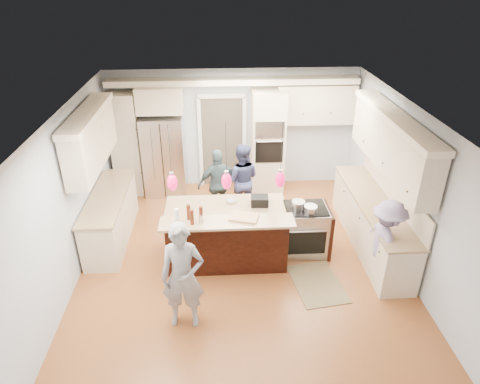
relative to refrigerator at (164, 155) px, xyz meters
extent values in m
plane|color=#A55D2D|center=(1.55, -2.64, -0.90)|extent=(6.00, 6.00, 0.00)
cube|color=#B2BCC6|center=(1.55, 0.36, 0.45)|extent=(5.50, 0.04, 2.70)
cube|color=#B2BCC6|center=(1.55, -5.64, 0.45)|extent=(5.50, 0.04, 2.70)
cube|color=#B2BCC6|center=(-1.20, -2.64, 0.45)|extent=(0.04, 6.00, 2.70)
cube|color=#B2BCC6|center=(4.30, -2.64, 0.45)|extent=(0.04, 6.00, 2.70)
cube|color=white|center=(1.55, -2.64, 1.80)|extent=(5.50, 6.00, 0.04)
cube|color=#B7B7BC|center=(0.00, 0.00, 0.00)|extent=(0.90, 0.70, 1.80)
cube|color=beige|center=(2.30, 0.03, 0.25)|extent=(0.72, 0.64, 2.30)
cube|color=black|center=(2.30, -0.30, 0.65)|extent=(0.60, 0.02, 0.35)
cube|color=black|center=(2.30, -0.30, 0.15)|extent=(0.60, 0.02, 0.50)
cylinder|color=#B7B7BC|center=(2.30, -0.33, 0.40)|extent=(0.55, 0.02, 0.02)
cube|color=beige|center=(-0.80, 0.06, 0.25)|extent=(0.60, 0.58, 2.30)
cube|color=beige|center=(0.00, 0.06, 1.25)|extent=(0.95, 0.58, 0.55)
cube|color=beige|center=(3.35, 0.18, 1.05)|extent=(1.70, 0.35, 0.85)
cube|color=beige|center=(1.55, 0.16, 1.58)|extent=(5.30, 0.38, 0.12)
cube|color=#4C443A|center=(1.30, 0.35, 0.15)|extent=(0.90, 0.06, 2.10)
cube|color=white|center=(1.30, 0.31, 1.23)|extent=(1.04, 0.06, 0.10)
cube|color=beige|center=(3.95, -2.34, -0.46)|extent=(0.60, 3.00, 0.88)
cube|color=tan|center=(3.95, -2.34, 0.00)|extent=(0.64, 3.05, 0.04)
cube|color=beige|center=(4.07, -2.34, 1.08)|extent=(0.35, 3.00, 0.85)
cube|color=beige|center=(4.06, -2.34, 1.56)|extent=(0.37, 3.10, 0.10)
cube|color=beige|center=(-0.85, -1.84, -0.46)|extent=(0.60, 2.20, 0.88)
cube|color=tan|center=(-0.85, -1.84, 0.00)|extent=(0.64, 2.25, 0.04)
cube|color=beige|center=(-0.97, -1.84, 1.08)|extent=(0.35, 2.20, 0.85)
cube|color=beige|center=(-0.96, -1.84, 1.56)|extent=(0.37, 2.30, 0.10)
cube|color=black|center=(1.30, -2.49, -0.46)|extent=(2.00, 1.00, 0.88)
cube|color=tan|center=(1.30, -2.49, 0.00)|extent=(2.10, 1.10, 0.04)
cube|color=black|center=(1.30, -3.05, -0.36)|extent=(2.00, 0.12, 1.08)
cube|color=tan|center=(1.30, -3.19, 0.20)|extent=(2.10, 0.42, 0.04)
cube|color=black|center=(1.89, -2.35, 0.10)|extent=(0.31, 0.26, 0.16)
cube|color=#B7B7BC|center=(2.68, -2.49, -0.45)|extent=(0.76, 0.66, 0.90)
cube|color=black|center=(2.68, -2.83, -0.50)|extent=(0.65, 0.01, 0.45)
cube|color=black|center=(2.68, -2.49, 0.01)|extent=(0.72, 0.59, 0.02)
cube|color=black|center=(3.09, -2.49, -0.46)|extent=(0.06, 0.71, 0.88)
cylinder|color=black|center=(0.50, -3.15, 1.43)|extent=(0.01, 0.01, 0.75)
ellipsoid|color=#C00B43|center=(0.50, -3.15, 0.90)|extent=(0.15, 0.15, 0.26)
cylinder|color=black|center=(1.30, -3.15, 1.43)|extent=(0.01, 0.01, 0.75)
ellipsoid|color=#C00B43|center=(1.30, -3.15, 0.90)|extent=(0.15, 0.15, 0.26)
cylinder|color=black|center=(2.10, -3.15, 1.43)|extent=(0.01, 0.01, 0.75)
ellipsoid|color=#C00B43|center=(2.10, -3.15, 0.90)|extent=(0.15, 0.15, 0.26)
imported|color=gray|center=(0.65, -4.12, -0.07)|extent=(0.62, 0.42, 1.66)
imported|color=navy|center=(1.65, -1.04, -0.13)|extent=(0.82, 0.68, 1.54)
imported|color=#43595E|center=(1.19, -1.14, -0.17)|extent=(0.92, 0.55, 1.47)
imported|color=#8B7EAA|center=(3.80, -3.36, -0.16)|extent=(0.67, 1.02, 1.48)
cube|color=olive|center=(2.75, -3.42, -0.89)|extent=(0.89, 1.18, 0.01)
cylinder|color=silver|center=(0.54, -3.25, 0.36)|extent=(0.08, 0.08, 0.28)
cylinder|color=#44190C|center=(0.71, -3.09, 0.35)|extent=(0.08, 0.08, 0.26)
cylinder|color=#44190C|center=(0.76, -3.24, 0.35)|extent=(0.08, 0.08, 0.25)
cylinder|color=#44190C|center=(0.90, -3.14, 0.34)|extent=(0.07, 0.07, 0.24)
cylinder|color=#B7B7BC|center=(0.90, -3.18, 0.28)|extent=(0.07, 0.07, 0.13)
cube|color=tan|center=(1.57, -3.11, 0.24)|extent=(0.50, 0.42, 0.03)
cylinder|color=#B7B7BC|center=(2.54, -2.51, 0.09)|extent=(0.23, 0.23, 0.13)
cylinder|color=#B7B7BC|center=(2.73, -2.64, 0.08)|extent=(0.23, 0.23, 0.11)
camera|label=1|loc=(1.17, -8.81, 3.74)|focal=32.00mm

